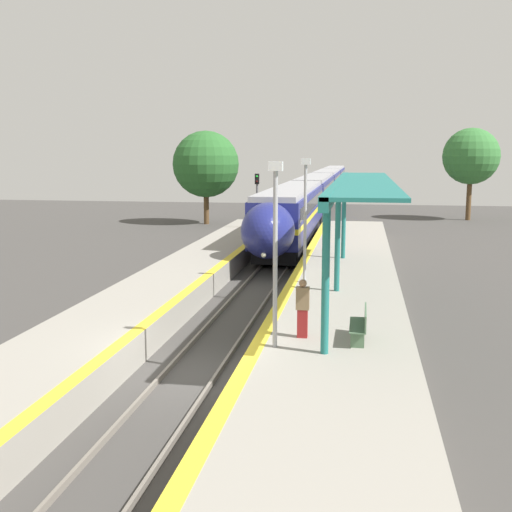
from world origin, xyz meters
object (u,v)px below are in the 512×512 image
Objects in this scene: lamppost_near at (275,242)px; lamppost_mid at (305,211)px; train at (321,188)px; railway_signal at (257,201)px; platform_bench at (361,324)px; person_waiting at (303,308)px.

lamppost_near is 8.63m from lamppost_mid.
lamppost_mid is at bearing 90.00° from lamppost_near.
lamppost_mid reaches higher than train.
lamppost_mid reaches higher than railway_signal.
railway_signal reaches higher than platform_bench.
platform_bench is 0.37× the size of railway_signal.
railway_signal is at bearing 105.42° from platform_bench.
platform_bench is 0.35× the size of lamppost_near.
person_waiting reaches higher than platform_bench.
railway_signal is at bearing 102.09° from person_waiting.
person_waiting is (-1.59, 0.09, 0.37)m from platform_bench.
platform_bench is at bearing -85.12° from train.
train is at bearing 92.91° from lamppost_mid.
lamppost_mid is (-2.22, 7.73, 2.32)m from platform_bench.
train is at bearing 84.73° from railway_signal.
lamppost_mid reaches higher than platform_bench.
train is 27.49m from railway_signal.
train is at bearing 92.44° from lamppost_near.
platform_bench is 26.54m from railway_signal.
lamppost_near is at bearing -79.67° from railway_signal.
lamppost_near reaches higher than train.
train is 45.27m from lamppost_mid.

